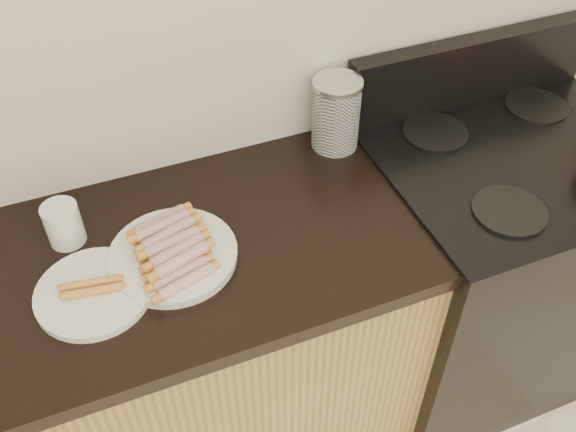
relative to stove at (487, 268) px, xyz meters
name	(u,v)px	position (x,y,z in m)	size (l,w,h in m)	color
wall_back	(192,17)	(-0.78, 0.32, 0.84)	(4.00, 0.04, 2.60)	silver
stove	(487,268)	(0.00, 0.00, 0.00)	(0.76, 0.65, 0.91)	black
stove_panel	(471,70)	(0.00, 0.28, 0.55)	(0.76, 0.06, 0.20)	black
burner_near_left	(509,211)	(-0.17, -0.17, 0.46)	(0.18, 0.18, 0.01)	black
burner_far_left	(435,132)	(-0.17, 0.17, 0.46)	(0.18, 0.18, 0.01)	black
burner_far_right	(536,106)	(0.17, 0.17, 0.46)	(0.18, 0.18, 0.01)	black
main_plate	(174,257)	(-0.96, 0.00, 0.45)	(0.29, 0.29, 0.02)	white
side_plate	(94,292)	(-1.14, -0.04, 0.45)	(0.25, 0.25, 0.02)	white
hotdog_pile	(172,247)	(-0.96, 0.00, 0.49)	(0.13, 0.26, 0.05)	maroon
plain_sausages	(92,287)	(-1.14, -0.04, 0.47)	(0.12, 0.06, 0.02)	#BD6034
canister	(336,114)	(-0.44, 0.24, 0.54)	(0.13, 0.13, 0.20)	silver
mug	(64,224)	(-1.17, 0.15, 0.50)	(0.08, 0.08, 0.10)	silver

